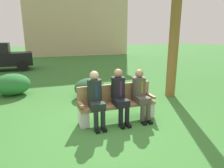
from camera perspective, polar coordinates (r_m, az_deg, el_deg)
ground_plane at (r=4.74m, az=-0.79°, el=-12.02°), size 80.00×80.00×0.00m
park_bench at (r=4.90m, az=1.39°, el=-5.77°), size 1.93×0.44×0.90m
seated_man_left at (r=4.51m, az=-4.85°, el=-3.50°), size 0.34×0.72×1.30m
seated_man_middle at (r=4.70m, az=2.20°, el=-2.67°), size 0.34×0.72×1.31m
seated_man_right at (r=4.94m, az=8.37°, el=-2.27°), size 0.34×0.72×1.26m
shrub_near_bench at (r=7.81m, az=-27.32°, el=-0.11°), size 1.23×1.12×0.77m
shrub_mid_lawn at (r=6.73m, az=-6.50°, el=-1.12°), size 1.07×0.98×0.67m
building_backdrop at (r=24.57m, az=-11.33°, el=22.20°), size 11.29×6.99×11.32m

